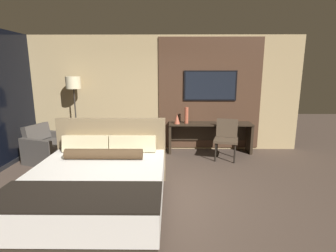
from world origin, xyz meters
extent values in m
plane|color=#4C3D33|center=(0.00, 0.00, 0.00)|extent=(16.00, 16.00, 0.00)
cube|color=tan|center=(0.00, 2.60, 1.40)|extent=(7.20, 0.06, 2.80)
cube|color=#4C3323|center=(1.38, 2.56, 1.40)|extent=(2.50, 0.03, 2.70)
cube|color=#33281E|center=(-0.63, -0.51, 0.11)|extent=(1.83, 2.09, 0.22)
cube|color=silver|center=(-0.63, -0.51, 0.41)|extent=(1.89, 2.15, 0.38)
cube|color=black|center=(-0.63, -1.21, 0.61)|extent=(1.91, 0.75, 0.02)
cube|color=#7F6B4C|center=(-0.63, 0.61, 0.58)|extent=(1.93, 0.08, 1.16)
cube|color=beige|center=(-1.04, 0.47, 0.74)|extent=(0.79, 0.23, 0.31)
cube|color=beige|center=(-0.23, 0.47, 0.74)|extent=(0.79, 0.23, 0.31)
cylinder|color=#4C3823|center=(-0.63, 0.05, 0.68)|extent=(1.23, 0.17, 0.17)
cube|color=#2D2319|center=(1.38, 2.30, 0.71)|extent=(2.00, 0.46, 0.03)
cube|color=#2D2319|center=(0.41, 2.30, 0.35)|extent=(0.06, 0.41, 0.69)
cube|color=#2D2319|center=(2.35, 2.30, 0.35)|extent=(0.06, 0.41, 0.69)
cube|color=#2D2319|center=(1.38, 2.51, 0.42)|extent=(1.88, 0.02, 0.35)
cube|color=black|center=(1.38, 2.52, 1.61)|extent=(1.28, 0.04, 0.72)
cube|color=black|center=(1.38, 2.50, 1.61)|extent=(1.21, 0.01, 0.66)
cube|color=#4C3D2D|center=(1.66, 1.76, 0.45)|extent=(0.62, 0.60, 0.05)
cube|color=#4C3D2D|center=(1.72, 1.97, 0.68)|extent=(0.48, 0.22, 0.42)
cylinder|color=black|center=(1.41, 1.62, 0.21)|extent=(0.04, 0.04, 0.42)
cylinder|color=black|center=(1.81, 1.52, 0.21)|extent=(0.04, 0.04, 0.42)
cylinder|color=black|center=(1.51, 2.00, 0.21)|extent=(0.04, 0.04, 0.42)
cylinder|color=black|center=(1.91, 1.90, 0.21)|extent=(0.04, 0.04, 0.42)
cube|color=#47423D|center=(-2.24, 1.62, 0.22)|extent=(0.97, 0.87, 0.45)
cube|color=#47423D|center=(-2.55, 1.73, 0.63)|extent=(0.40, 0.67, 0.38)
cube|color=#47423D|center=(-2.37, 1.27, 0.29)|extent=(0.79, 0.36, 0.59)
cube|color=#47423D|center=(-2.12, 1.97, 0.29)|extent=(0.79, 0.36, 0.59)
cylinder|color=#282623|center=(-1.84, 2.23, 0.01)|extent=(0.28, 0.28, 0.03)
cylinder|color=#332D28|center=(-1.84, 2.23, 0.80)|extent=(0.03, 0.03, 1.60)
cylinder|color=beige|center=(-1.84, 2.23, 1.70)|extent=(0.34, 0.34, 0.28)
cylinder|color=#B2563D|center=(0.80, 2.29, 0.92)|extent=(0.09, 0.09, 0.39)
cone|color=#B2563D|center=(0.58, 2.24, 0.85)|extent=(0.14, 0.14, 0.23)
cube|color=navy|center=(1.83, 2.27, 0.74)|extent=(0.25, 0.20, 0.03)
camera|label=1|loc=(0.42, -3.89, 2.00)|focal=28.00mm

